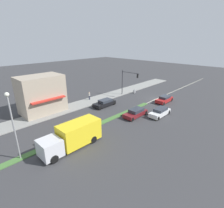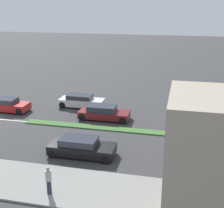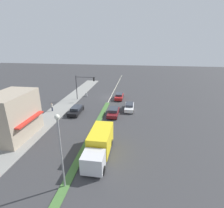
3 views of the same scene
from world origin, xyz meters
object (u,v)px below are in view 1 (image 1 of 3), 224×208
object	(u,v)px
pedestrian	(89,96)
van_white	(160,112)
delivery_truck	(73,136)
hatchback_red	(164,99)
suv_black	(105,103)
warning_aframe_sign	(134,91)
sedan_maroon	(136,113)
street_lamp	(12,118)
traffic_signal_main	(127,79)

from	to	relation	value
pedestrian	van_white	xyz separation A→B (m)	(-14.94, -3.08, -0.34)
delivery_truck	hatchback_red	bearing A→B (deg)	-90.00
pedestrian	delivery_truck	world-z (taller)	delivery_truck
pedestrian	suv_black	world-z (taller)	pedestrian
warning_aframe_sign	delivery_truck	world-z (taller)	delivery_truck
pedestrian	sedan_maroon	xyz separation A→B (m)	(-12.14, -0.03, -0.35)
street_lamp	suv_black	xyz separation A→B (m)	(5.00, -17.41, -4.15)
warning_aframe_sign	suv_black	world-z (taller)	suv_black
traffic_signal_main	van_white	bearing A→B (deg)	156.75
warning_aframe_sign	suv_black	distance (m)	11.00
van_white	sedan_maroon	xyz separation A→B (m)	(2.80, 3.05, -0.02)
van_white	hatchback_red	xyz separation A→B (m)	(2.80, -6.77, -0.00)
pedestrian	sedan_maroon	world-z (taller)	pedestrian
traffic_signal_main	suv_black	xyz separation A→B (m)	(-1.12, 8.09, -3.28)
traffic_signal_main	pedestrian	bearing A→B (deg)	64.13
suv_black	traffic_signal_main	bearing A→B (deg)	-82.08
street_lamp	suv_black	distance (m)	18.58
street_lamp	sedan_maroon	distance (m)	18.27
street_lamp	pedestrian	bearing A→B (deg)	-60.59
traffic_signal_main	suv_black	size ratio (longest dim) A/B	1.22
hatchback_red	traffic_signal_main	bearing A→B (deg)	13.43
sedan_maroon	hatchback_red	bearing A→B (deg)	-90.00
warning_aframe_sign	van_white	world-z (taller)	van_white
van_white	pedestrian	bearing A→B (deg)	11.66
delivery_truck	van_white	size ratio (longest dim) A/B	1.67
warning_aframe_sign	hatchback_red	world-z (taller)	hatchback_red
warning_aframe_sign	pedestrian	bearing A→B (deg)	70.54
van_white	hatchback_red	bearing A→B (deg)	-67.53
traffic_signal_main	warning_aframe_sign	size ratio (longest dim) A/B	6.69
delivery_truck	van_white	distance (m)	15.62
delivery_truck	van_white	bearing A→B (deg)	-100.34
pedestrian	hatchback_red	xyz separation A→B (m)	(-12.14, -9.85, -0.34)
suv_black	hatchback_red	distance (m)	12.38
sedan_maroon	delivery_truck	bearing A→B (deg)	90.00
traffic_signal_main	sedan_maroon	distance (m)	11.89
traffic_signal_main	warning_aframe_sign	world-z (taller)	traffic_signal_main
traffic_signal_main	street_lamp	world-z (taller)	street_lamp
delivery_truck	hatchback_red	size ratio (longest dim) A/B	1.73
delivery_truck	hatchback_red	world-z (taller)	delivery_truck
traffic_signal_main	street_lamp	distance (m)	26.23
warning_aframe_sign	sedan_maroon	size ratio (longest dim) A/B	0.18
delivery_truck	hatchback_red	distance (m)	22.13
pedestrian	sedan_maroon	distance (m)	12.14
suv_black	delivery_truck	bearing A→B (deg)	120.89
pedestrian	traffic_signal_main	bearing A→B (deg)	-115.87
pedestrian	van_white	world-z (taller)	pedestrian
suv_black	van_white	xyz separation A→B (m)	(-10.00, -3.31, 0.02)
van_white	traffic_signal_main	bearing A→B (deg)	-23.25
delivery_truck	van_white	xyz separation A→B (m)	(-2.80, -15.34, -0.83)
delivery_truck	sedan_maroon	bearing A→B (deg)	-90.00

